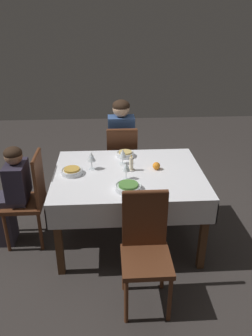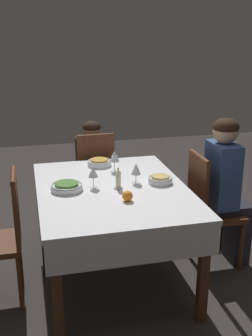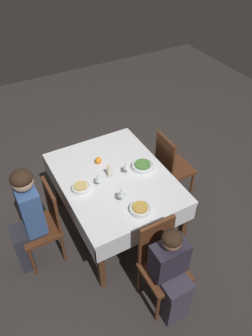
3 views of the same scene
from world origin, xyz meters
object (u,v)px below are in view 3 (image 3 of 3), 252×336
at_px(person_adult_denim, 26,216).
at_px(candle_centerpiece, 109,172).
at_px(bowl_east, 140,209).
at_px(orange_fruit, 98,160).
at_px(chair_south, 45,222).
at_px(chair_north, 171,165).
at_px(bowl_south, 81,187).
at_px(person_child_dark, 172,273).
at_px(chair_east, 161,261).
at_px(bowl_north, 143,166).
at_px(dining_table, 114,182).
at_px(wine_glass_south, 98,178).
at_px(wine_glass_north, 127,166).
at_px(wine_glass_east, 122,192).

distance_m(person_adult_denim, candle_centerpiece, 0.88).
xyz_separation_m(bowl_east, orange_fruit, (-0.78, -0.05, 0.01)).
bearing_deg(chair_south, chair_north, 93.81).
bearing_deg(bowl_south, chair_south, -87.61).
height_order(person_child_dark, bowl_east, person_child_dark).
bearing_deg(chair_east, bowl_north, 69.28).
height_order(chair_east, candle_centerpiece, chair_east).
bearing_deg(chair_east, person_child_dark, -90.00).
relative_size(chair_north, person_child_dark, 0.93).
height_order(chair_north, bowl_north, chair_north).
distance_m(dining_table, candle_centerpiece, 0.15).
height_order(person_adult_denim, bowl_east, person_adult_denim).
distance_m(chair_east, person_child_dark, 0.17).
height_order(dining_table, wine_glass_south, wine_glass_south).
distance_m(chair_south, bowl_north, 1.12).
relative_size(person_child_dark, wine_glass_south, 6.52).
relative_size(chair_south, bowl_north, 4.13).
distance_m(chair_south, wine_glass_north, 0.96).
distance_m(bowl_south, wine_glass_north, 0.50).
bearing_deg(bowl_south, bowl_east, 35.35).
bearing_deg(bowl_east, wine_glass_east, -153.71).
height_order(dining_table, chair_south, chair_south).
xyz_separation_m(chair_south, orange_fruit, (-0.29, 0.72, 0.27)).
distance_m(person_child_dark, wine_glass_north, 1.11).
xyz_separation_m(bowl_east, wine_glass_east, (-0.18, -0.09, 0.09)).
bearing_deg(person_adult_denim, dining_table, 91.58).
xyz_separation_m(chair_north, bowl_south, (0.09, -1.13, 0.26)).
bearing_deg(chair_south, bowl_north, 90.18).
height_order(dining_table, candle_centerpiece, candle_centerpiece).
xyz_separation_m(chair_north, orange_fruit, (-0.19, -0.82, 0.27)).
relative_size(chair_south, bowl_south, 5.19).
bearing_deg(chair_south, wine_glass_south, 88.19).
relative_size(dining_table, chair_east, 1.47).
bearing_deg(dining_table, candle_centerpiece, -125.93).
xyz_separation_m(chair_south, chair_north, (-0.10, 1.54, 0.00)).
bearing_deg(wine_glass_north, chair_north, 99.41).
relative_size(candle_centerpiece, orange_fruit, 2.24).
bearing_deg(orange_fruit, chair_south, -68.10).
xyz_separation_m(wine_glass_south, wine_glass_north, (-0.01, 0.32, 0.01)).
distance_m(dining_table, bowl_south, 0.38).
xyz_separation_m(dining_table, chair_east, (0.92, -0.02, -0.15)).
bearing_deg(wine_glass_east, wine_glass_north, 144.60).
bearing_deg(orange_fruit, wine_glass_east, -3.92).
distance_m(person_child_dark, candle_centerpiece, 1.14).
bearing_deg(bowl_east, orange_fruit, -176.60).
relative_size(chair_north, orange_fruit, 13.18).
xyz_separation_m(person_adult_denim, bowl_north, (-0.00, 1.23, 0.09)).
distance_m(chair_east, wine_glass_north, 0.97).
bearing_deg(dining_table, chair_east, -1.41).
bearing_deg(wine_glass_east, candle_centerpiece, 172.07).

